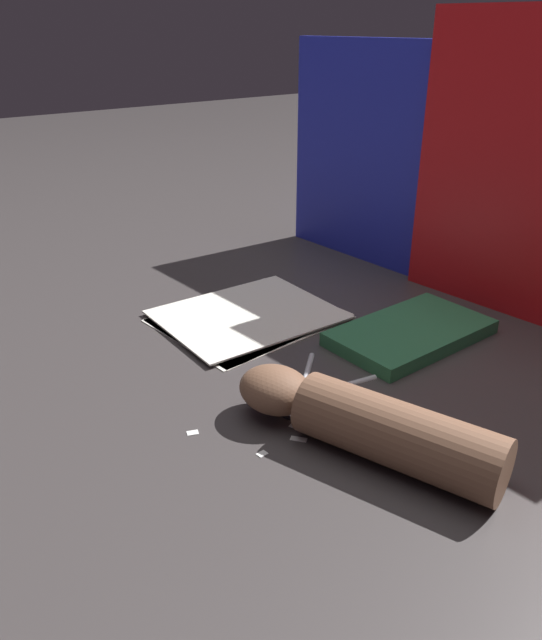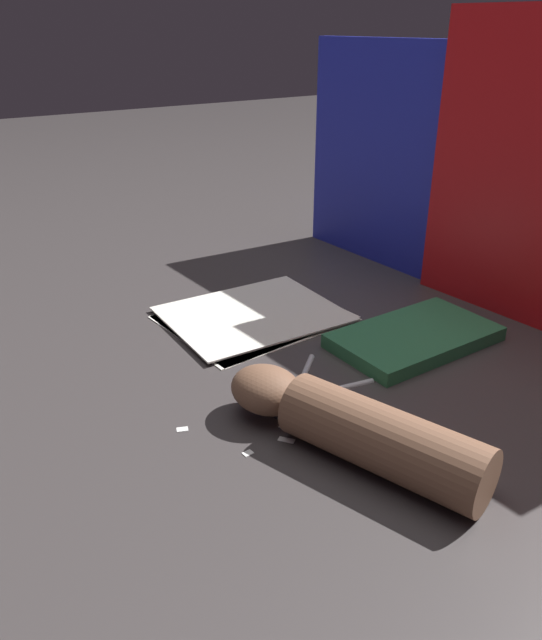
{
  "view_description": "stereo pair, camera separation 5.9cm",
  "coord_description": "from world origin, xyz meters",
  "px_view_note": "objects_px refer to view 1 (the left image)",
  "views": [
    {
      "loc": [
        0.67,
        -0.51,
        0.47
      ],
      "look_at": [
        -0.01,
        0.02,
        0.06
      ],
      "focal_mm": 35.0,
      "sensor_mm": 36.0,
      "label": 1
    },
    {
      "loc": [
        0.7,
        -0.47,
        0.47
      ],
      "look_at": [
        -0.01,
        0.02,
        0.06
      ],
      "focal_mm": 35.0,
      "sensor_mm": 36.0,
      "label": 2
    }
  ],
  "objects_px": {
    "hand_forearm": "(366,423)",
    "scissors": "(302,395)",
    "book_closed": "(411,333)",
    "paper_stack": "(249,316)"
  },
  "relations": [
    {
      "from": "book_closed",
      "to": "scissors",
      "type": "height_order",
      "value": "book_closed"
    },
    {
      "from": "scissors",
      "to": "hand_forearm",
      "type": "xyz_separation_m",
      "value": [
        0.14,
        -0.02,
        0.03
      ]
    },
    {
      "from": "scissors",
      "to": "hand_forearm",
      "type": "relative_size",
      "value": 0.52
    },
    {
      "from": "paper_stack",
      "to": "scissors",
      "type": "xyz_separation_m",
      "value": [
        0.25,
        -0.09,
        -0.0
      ]
    },
    {
      "from": "paper_stack",
      "to": "scissors",
      "type": "bearing_deg",
      "value": -20.47
    },
    {
      "from": "scissors",
      "to": "hand_forearm",
      "type": "distance_m",
      "value": 0.14
    },
    {
      "from": "hand_forearm",
      "to": "scissors",
      "type": "bearing_deg",
      "value": 173.05
    },
    {
      "from": "scissors",
      "to": "hand_forearm",
      "type": "bearing_deg",
      "value": -6.95
    },
    {
      "from": "book_closed",
      "to": "scissors",
      "type": "relative_size",
      "value": 1.45
    },
    {
      "from": "book_closed",
      "to": "scissors",
      "type": "bearing_deg",
      "value": -84.6
    }
  ]
}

